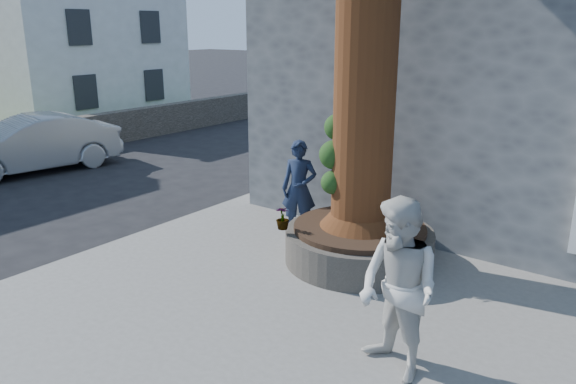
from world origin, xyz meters
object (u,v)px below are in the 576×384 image
Objects in this scene: planter at (359,244)px; woman at (398,290)px; man at (299,188)px; car_silver at (30,144)px.

woman is at bearing -52.35° from planter.
man is (-1.45, 0.39, 0.55)m from planter.
car_silver is at bearing -169.27° from woman.
car_silver is (-11.66, 2.47, -0.36)m from woman.
planter is at bearing 9.09° from car_silver.
man is at bearing 162.71° from woman.
woman is 0.44× the size of car_silver.
planter is 1.60m from man.
planter is 3.02m from woman.
car_silver is at bearing 179.16° from planter.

